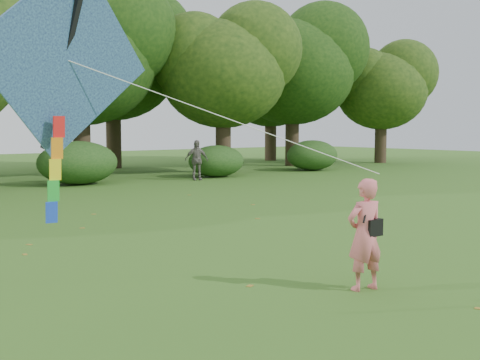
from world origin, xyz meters
TOP-DOWN VIEW (x-y plane):
  - ground at (0.00, 0.00)m, footprint 100.00×100.00m
  - man_kite_flyer at (-0.49, -0.76)m, footprint 0.69×0.52m
  - bystander_right at (8.23, 16.56)m, footprint 1.19×0.83m
  - crossbody_bag at (-0.37, -0.79)m, footprint 0.43×0.20m
  - flying_kite at (-4.60, 0.48)m, footprint 5.60×1.71m
  - tree_line at (1.67, 22.88)m, footprint 54.70×15.30m
  - fallen_leaves at (-0.22, 6.03)m, footprint 8.37×14.09m

SIDE VIEW (x-z plane):
  - ground at x=0.00m, z-range 0.00..0.00m
  - fallen_leaves at x=-0.22m, z-range 0.00..0.01m
  - man_kite_flyer at x=-0.49m, z-range 0.00..1.70m
  - bystander_right at x=8.23m, z-range 0.00..1.87m
  - crossbody_bag at x=-0.37m, z-range 0.62..1.31m
  - flying_kite at x=-4.60m, z-range 1.64..4.84m
  - tree_line at x=1.67m, z-range 0.86..10.35m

